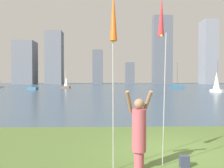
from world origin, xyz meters
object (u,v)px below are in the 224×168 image
(kite_flag_right, at_px, (161,22))
(sailboat_1, at_px, (32,88))
(sailboat_2, at_px, (66,83))
(person, at_px, (139,130))
(bag, at_px, (184,161))
(sailboat_4, at_px, (217,83))
(sailboat_5, at_px, (177,86))
(kite_flag_left, at_px, (113,20))

(kite_flag_right, xyz_separation_m, sailboat_1, (-15.06, 40.61, -3.20))
(sailboat_1, distance_m, sailboat_2, 9.17)
(person, height_order, bag, person)
(person, distance_m, sailboat_4, 36.37)
(sailboat_2, height_order, sailboat_5, sailboat_5)
(sailboat_2, bearing_deg, sailboat_4, -31.97)
(kite_flag_right, height_order, sailboat_1, sailboat_1)
(person, relative_size, sailboat_5, 0.33)
(kite_flag_right, xyz_separation_m, sailboat_4, (15.97, 32.00, -2.02))
(person, height_order, kite_flag_right, kite_flag_right)
(kite_flag_left, distance_m, sailboat_4, 36.87)
(kite_flag_left, distance_m, bag, 3.74)
(kite_flag_left, distance_m, sailboat_1, 43.55)
(kite_flag_left, height_order, sailboat_1, sailboat_1)
(kite_flag_left, bearing_deg, sailboat_4, 62.19)
(kite_flag_left, distance_m, sailboat_5, 51.73)
(sailboat_5, bearing_deg, person, -107.23)
(person, xyz_separation_m, sailboat_5, (15.19, 48.97, -0.51))
(sailboat_1, bearing_deg, kite_flag_right, -69.65)
(kite_flag_right, distance_m, sailboat_2, 49.27)
(kite_flag_left, distance_m, sailboat_2, 49.59)
(kite_flag_right, xyz_separation_m, sailboat_2, (-9.96, 48.19, -2.44))
(kite_flag_right, height_order, sailboat_5, sailboat_5)
(kite_flag_right, xyz_separation_m, bag, (0.51, -0.27, -3.40))
(bag, xyz_separation_m, sailboat_1, (-15.57, 40.88, 0.20))
(kite_flag_left, distance_m, kite_flag_right, 1.34)
(person, bearing_deg, sailboat_1, 94.11)
(kite_flag_right, height_order, sailboat_2, kite_flag_right)
(bag, bearing_deg, sailboat_1, 110.85)
(kite_flag_left, bearing_deg, sailboat_5, 72.19)
(person, relative_size, sailboat_2, 0.46)
(kite_flag_right, bearing_deg, person, -148.51)
(sailboat_5, bearing_deg, sailboat_1, -164.91)
(sailboat_1, height_order, sailboat_2, sailboat_1)
(sailboat_2, xyz_separation_m, sailboat_5, (24.55, 0.41, -0.69))
(person, xyz_separation_m, kite_flag_right, (0.61, 0.37, 2.62))
(bag, relative_size, sailboat_1, 0.05)
(sailboat_1, bearing_deg, sailboat_5, 15.09)
(person, bearing_deg, kite_flag_left, -177.51)
(sailboat_4, distance_m, sailboat_5, 16.69)
(kite_flag_right, bearing_deg, sailboat_2, 101.68)
(sailboat_2, xyz_separation_m, sailboat_4, (25.93, -16.19, 0.41))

